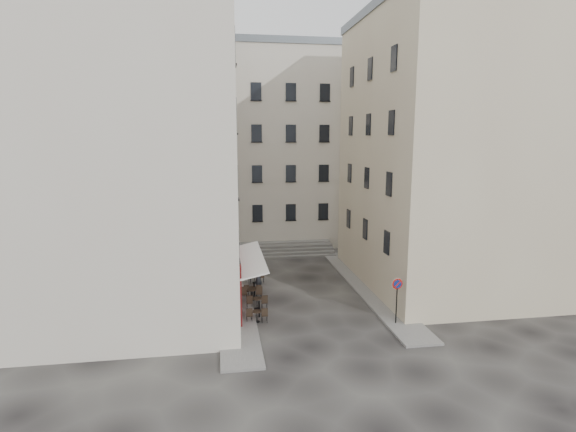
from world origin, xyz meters
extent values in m
plane|color=black|center=(0.00, 0.00, 0.00)|extent=(90.00, 90.00, 0.00)
cube|color=slate|center=(-4.50, 4.00, 0.06)|extent=(2.00, 22.00, 0.12)
cube|color=slate|center=(4.50, 3.00, 0.06)|extent=(2.00, 18.00, 0.12)
cube|color=beige|center=(-10.50, 3.00, 10.00)|extent=(12.00, 16.00, 20.00)
cube|color=tan|center=(10.50, 3.50, 9.00)|extent=(12.00, 14.00, 18.00)
cube|color=#585F64|center=(10.50, 3.50, 18.30)|extent=(12.20, 14.20, 0.60)
cube|color=beige|center=(-1.00, 19.00, 9.00)|extent=(18.00, 10.00, 18.00)
cube|color=#585F64|center=(-1.00, 19.00, 18.30)|extent=(18.20, 10.20, 0.60)
cube|color=#42090E|center=(-4.42, 1.00, 1.75)|extent=(0.25, 7.00, 3.50)
cube|color=black|center=(-4.38, 1.00, 1.40)|extent=(0.06, 3.85, 2.00)
cube|color=white|center=(-3.60, 1.00, 2.95)|extent=(1.58, 7.30, 0.41)
cube|color=#5B5957|center=(0.00, 11.90, 0.10)|extent=(9.00, 1.80, 0.20)
cube|color=#5B5957|center=(0.00, 12.35, 0.30)|extent=(9.00, 1.80, 0.20)
cube|color=#5B5957|center=(0.00, 12.80, 0.50)|extent=(9.00, 1.80, 0.20)
cube|color=#5B5957|center=(0.00, 13.25, 0.70)|extent=(9.00, 1.80, 0.20)
cylinder|color=black|center=(-3.25, -1.00, 0.45)|extent=(0.10, 0.10, 0.90)
sphere|color=black|center=(-3.25, -1.00, 0.92)|extent=(0.12, 0.12, 0.12)
cylinder|color=black|center=(-3.25, 2.50, 0.45)|extent=(0.10, 0.10, 0.90)
sphere|color=black|center=(-3.25, 2.50, 0.92)|extent=(0.12, 0.12, 0.12)
cylinder|color=black|center=(-3.25, 6.00, 0.45)|extent=(0.10, 0.10, 0.90)
sphere|color=black|center=(-3.25, 6.00, 0.92)|extent=(0.12, 0.12, 0.12)
cylinder|color=black|center=(4.07, -3.27, 1.31)|extent=(0.07, 0.07, 2.63)
cylinder|color=#B1180B|center=(4.07, -3.27, 2.36)|extent=(0.61, 0.06, 0.61)
cylinder|color=navy|center=(4.07, -3.30, 2.36)|extent=(0.44, 0.06, 0.44)
cube|color=#B1180B|center=(4.07, -3.32, 2.36)|extent=(0.36, 0.04, 0.36)
cylinder|color=black|center=(-3.45, -1.78, 0.07)|extent=(0.33, 0.33, 0.02)
cylinder|color=black|center=(-3.45, -1.78, 0.37)|extent=(0.05, 0.05, 0.65)
cylinder|color=black|center=(-3.45, -1.78, 0.67)|extent=(0.56, 0.56, 0.04)
cube|color=black|center=(-3.03, -1.78, 0.42)|extent=(0.35, 0.35, 0.84)
cube|color=black|center=(-3.87, -1.69, 0.42)|extent=(0.35, 0.35, 0.84)
cylinder|color=black|center=(-3.28, 0.12, 0.07)|extent=(0.35, 0.35, 0.02)
cylinder|color=black|center=(-3.28, 0.12, 0.39)|extent=(0.05, 0.05, 0.69)
cylinder|color=black|center=(-3.28, 0.12, 0.71)|extent=(0.59, 0.59, 0.04)
cube|color=black|center=(-2.84, 0.12, 0.44)|extent=(0.37, 0.37, 0.88)
cube|color=black|center=(-3.72, 0.22, 0.44)|extent=(0.37, 0.37, 0.88)
cylinder|color=black|center=(-3.50, 1.62, 0.07)|extent=(0.38, 0.38, 0.02)
cylinder|color=black|center=(-3.50, 1.62, 0.42)|extent=(0.05, 0.05, 0.74)
cylinder|color=black|center=(-3.50, 1.62, 0.76)|extent=(0.63, 0.63, 0.04)
cube|color=black|center=(-3.02, 1.62, 0.47)|extent=(0.40, 0.40, 0.95)
cube|color=black|center=(-3.97, 1.72, 0.47)|extent=(0.40, 0.40, 0.95)
cylinder|color=black|center=(-3.38, 2.34, 0.06)|extent=(0.32, 0.32, 0.02)
cylinder|color=black|center=(-3.38, 2.34, 0.35)|extent=(0.04, 0.04, 0.62)
cylinder|color=black|center=(-3.38, 2.34, 0.63)|extent=(0.53, 0.53, 0.04)
cube|color=black|center=(-2.98, 2.34, 0.40)|extent=(0.33, 0.33, 0.79)
cube|color=black|center=(-3.77, 2.43, 0.40)|extent=(0.33, 0.33, 0.79)
cylinder|color=black|center=(-3.01, 5.01, 0.07)|extent=(0.37, 0.37, 0.02)
cylinder|color=black|center=(-3.01, 5.01, 0.41)|extent=(0.05, 0.05, 0.72)
cylinder|color=black|center=(-3.01, 5.01, 0.74)|extent=(0.62, 0.62, 0.04)
cube|color=black|center=(-2.55, 5.01, 0.46)|extent=(0.39, 0.39, 0.93)
cube|color=black|center=(-3.48, 5.12, 0.46)|extent=(0.39, 0.39, 0.93)
imported|color=black|center=(-2.89, 3.63, 0.83)|extent=(0.72, 0.69, 1.66)
camera|label=1|loc=(-5.36, -25.34, 10.22)|focal=28.00mm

